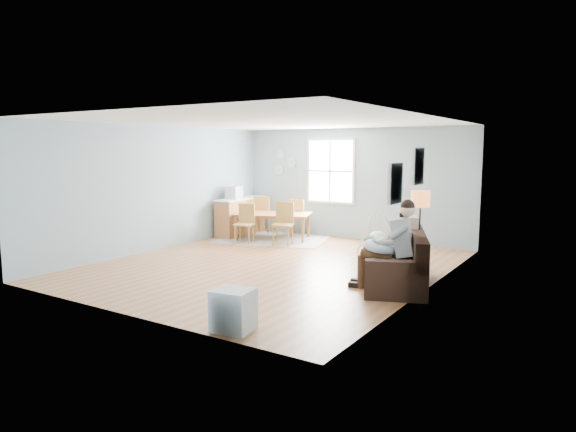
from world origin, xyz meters
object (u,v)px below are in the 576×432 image
Objects in this scene: floor_lamp at (420,206)px; chair_ne at (298,215)px; dining_table at (273,226)px; chair_sw at (245,221)px; father at (392,241)px; chair_nw at (263,212)px; chair_se at (284,221)px; monitor at (234,193)px; storage_cube at (233,310)px; toddler at (394,238)px; sofa at (399,265)px; baby_swing at (378,235)px; counter at (241,216)px.

chair_ne is (-4.04, 2.69, -0.72)m from floor_lamp.
chair_sw reaches higher than dining_table.
father is at bearing -54.08° from dining_table.
chair_nw reaches higher than chair_ne.
chair_se is 2.78× the size of monitor.
monitor reaches higher than storage_cube.
toddler is at bearing -49.87° from dining_table.
chair_sw is (-4.36, 1.95, -0.23)m from father.
monitor is (-5.02, 2.03, 0.38)m from toddler.
chair_se reaches higher than dining_table.
father is at bearing -24.03° from chair_sw.
father is 4.12m from chair_se.
monitor reaches higher than toddler.
chair_ne is (0.52, 1.50, 0.01)m from chair_sw.
monitor is at bearing 153.95° from father.
sofa reaches higher than dining_table.
sofa is 2.51× the size of chair_sw.
floor_lamp is 2.91× the size of storage_cube.
chair_se reaches higher than baby_swing.
chair_ne is at bearing 114.94° from storage_cube.
chair_nw reaches higher than sofa.
toddler is at bearing -30.30° from chair_nw.
father is at bearing -28.70° from counter.
father is (-0.01, -0.33, 0.45)m from sofa.
baby_swing is at bearing -9.03° from chair_nw.
counter is at bearing 151.49° from dining_table.
toddler is 0.48× the size of dining_table.
dining_table is (-4.11, 2.37, 0.01)m from sofa.
toddler is at bearing -61.06° from baby_swing.
floor_lamp is at bearing 66.15° from sofa.
father is at bearing -32.60° from chair_se.
dining_table is at bearing 119.86° from storage_cube.
monitor reaches higher than chair_nw.
chair_ne is at bearing 106.82° from chair_se.
chair_ne is (-3.84, 3.44, -0.22)m from father.
sofa reaches higher than baby_swing.
chair_ne reaches higher than storage_cube.
chair_se is at bearing 116.76° from storage_cube.
chair_nw is at bearing 170.97° from baby_swing.
chair_nw is (-0.63, 0.48, 0.25)m from dining_table.
dining_table is at bearing 146.66° from father.
sofa is at bearing -50.69° from dining_table.
chair_ne is 2.65m from baby_swing.
monitor reaches higher than chair_se.
storage_cube is at bearing -106.13° from sofa.
counter is (-0.84, 0.90, -0.04)m from chair_sw.
baby_swing is at bearing 116.70° from father.
toddler is 0.92× the size of chair_ne.
monitor is at bearing 168.37° from dining_table.
chair_ne is at bearing 141.41° from toddler.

